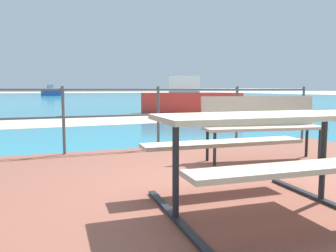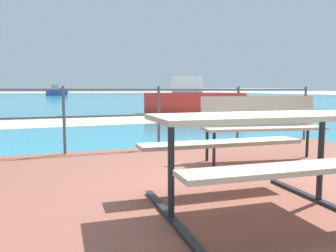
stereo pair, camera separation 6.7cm
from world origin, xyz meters
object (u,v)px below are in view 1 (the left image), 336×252
object	(u,v)px
park_bench	(261,121)
boat_mid	(179,93)
boat_far	(53,92)
boat_near	(193,101)
picnic_table	(256,138)

from	to	relation	value
park_bench	boat_mid	size ratio (longest dim) A/B	0.45
park_bench	boat_far	size ratio (longest dim) A/B	0.49
boat_mid	park_bench	bearing A→B (deg)	-22.54
boat_near	boat_far	world-z (taller)	boat_far
boat_far	boat_near	bearing A→B (deg)	-101.07
park_bench	boat_far	world-z (taller)	boat_far
boat_mid	boat_far	world-z (taller)	boat_far
picnic_table	boat_near	bearing A→B (deg)	70.08
picnic_table	park_bench	world-z (taller)	park_bench
picnic_table	boat_mid	world-z (taller)	boat_mid
picnic_table	boat_far	world-z (taller)	boat_far
park_bench	boat_near	distance (m)	9.46
boat_near	boat_far	bearing A→B (deg)	116.93
picnic_table	boat_near	distance (m)	11.43
boat_near	boat_far	xyz separation A→B (m)	(-3.95, 40.75, -0.00)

